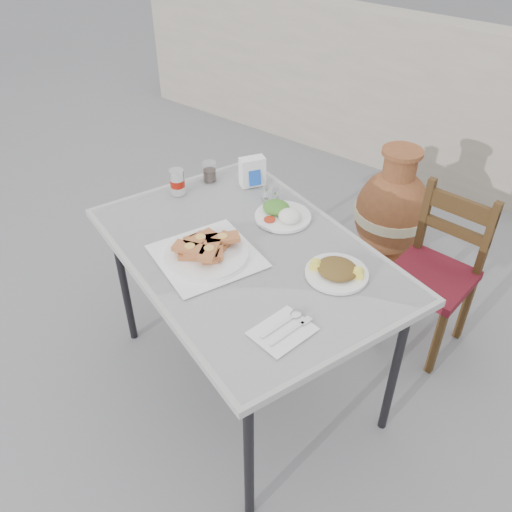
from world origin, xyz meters
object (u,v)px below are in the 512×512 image
Objects in this scene: pide_plate at (206,249)px; condiment_caddy at (273,197)px; salad_rice_plate at (282,213)px; terracotta_urn at (392,213)px; soda_can at (177,182)px; cola_glass at (210,173)px; chair at (435,272)px; cafe_table at (246,260)px; napkin_holder at (252,172)px; salad_chopped_plate at (337,271)px.

condiment_caddy is (-0.04, 0.51, -0.01)m from pide_plate.
salad_rice_plate is 1.13m from terracotta_urn.
soda_can is at bearing -151.30° from condiment_caddy.
cola_glass is 1.25m from chair.
napkin_holder is at bearing 125.32° from cafe_table.
chair is at bearing 31.48° from soda_can.
cola_glass reaches higher than terracotta_urn.
salad_rice_plate is 2.58× the size of cola_glass.
salad_rice_plate is 0.29× the size of chair.
salad_rice_plate is 1.02× the size of salad_chopped_plate.
salad_chopped_plate is 0.29× the size of chair.
salad_chopped_plate is 2.53× the size of cola_glass.
pide_plate is 2.02× the size of salad_chopped_plate.
chair is (0.58, 0.54, -0.40)m from salad_rice_plate.
soda_can reaches higher than terracotta_urn.
cafe_table is 0.41m from condiment_caddy.
pide_plate is 0.64× the size of terracotta_urn.
salad_rice_plate is 0.33m from napkin_holder.
salad_chopped_plate is (0.41, -0.20, -0.00)m from salad_rice_plate.
pide_plate is at bearing -125.04° from cafe_table.
napkin_holder reaches higher than condiment_caddy.
napkin_holder reaches higher than cafe_table.
condiment_caddy reaches higher than salad_chopped_plate.
cola_glass is at bearing -122.05° from terracotta_urn.
salad_rice_plate is at bearing -6.03° from cola_glass.
pide_plate is at bearing -97.67° from terracotta_urn.
cafe_table is 0.19m from pide_plate.
soda_can is at bearing -97.15° from napkin_holder.
napkin_holder reaches higher than terracotta_urn.
salad_rice_plate is at bearing -35.64° from condiment_caddy.
condiment_caddy is at bearing 151.66° from salad_chopped_plate.
cafe_table is 0.62m from cola_glass.
pide_plate is at bearing -154.92° from salad_chopped_plate.
terracotta_urn is (0.10, 1.30, -0.40)m from cafe_table.
salad_chopped_plate is (0.49, 0.23, -0.02)m from pide_plate.
cola_glass reaches higher than salad_rice_plate.
pide_plate is at bearing -37.85° from napkin_holder.
napkin_holder is at bearing 159.42° from condiment_caddy.
napkin_holder is 0.19m from condiment_caddy.
napkin_holder reaches higher than salad_chopped_plate.
cola_glass is (-0.41, 0.48, 0.01)m from pide_plate.
terracotta_urn is at bearing 83.51° from salad_rice_plate.
napkin_holder is (0.23, 0.29, 0.01)m from soda_can.
salad_chopped_plate is (0.39, 0.09, 0.08)m from cafe_table.
terracotta_urn is (-0.47, 0.48, -0.08)m from chair.
napkin_holder is at bearing 110.28° from pide_plate.
soda_can is (-0.93, 0.06, 0.04)m from salad_chopped_plate.
chair is 1.09× the size of terracotta_urn.
pide_plate reaches higher than terracotta_urn.
pide_plate is 0.54m from salad_chopped_plate.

